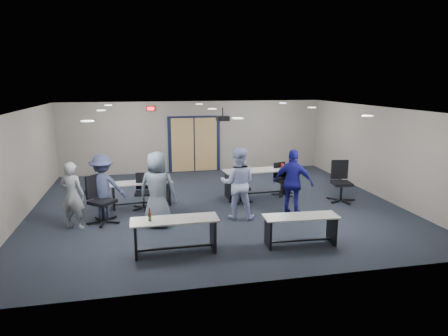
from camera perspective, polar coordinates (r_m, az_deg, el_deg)
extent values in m
plane|color=black|center=(11.33, -1.16, -5.33)|extent=(10.00, 10.00, 0.00)
cube|color=gray|center=(15.38, -4.31, 4.47)|extent=(10.00, 0.04, 2.70)
cube|color=gray|center=(6.75, 5.94, -5.66)|extent=(10.00, 0.04, 2.70)
cube|color=gray|center=(11.22, -27.15, 0.25)|extent=(0.04, 9.00, 2.70)
cube|color=gray|center=(12.88, 21.26, 2.15)|extent=(0.04, 9.00, 2.70)
cube|color=white|center=(10.82, -1.22, 8.43)|extent=(10.00, 9.00, 0.04)
cube|color=black|center=(15.40, -4.27, 3.35)|extent=(2.00, 0.06, 2.20)
cube|color=tan|center=(15.33, -5.93, 3.28)|extent=(0.85, 0.04, 2.05)
cube|color=tan|center=(15.44, -2.61, 3.40)|extent=(0.85, 0.04, 2.05)
cube|color=black|center=(15.10, -10.44, 8.36)|extent=(0.32, 0.05, 0.18)
cube|color=#FF0C0C|center=(15.07, -10.44, 8.35)|extent=(0.26, 0.02, 0.12)
cylinder|color=black|center=(11.38, -0.19, 8.01)|extent=(0.04, 0.04, 0.24)
cube|color=black|center=(11.39, -0.19, 7.11)|extent=(0.35, 0.30, 0.14)
cylinder|color=black|center=(11.25, -0.03, 7.04)|extent=(0.08, 0.03, 0.08)
cube|color=#B4B2AA|center=(8.15, -7.06, -7.34)|extent=(1.76, 0.60, 0.03)
cube|color=black|center=(8.25, -12.50, -9.95)|extent=(0.05, 0.54, 0.68)
cube|color=black|center=(8.37, -1.58, -9.32)|extent=(0.05, 0.54, 0.68)
cube|color=black|center=(8.37, -6.95, -11.23)|extent=(1.57, 0.06, 0.04)
cube|color=#B4B2AA|center=(8.64, 10.93, -6.80)|extent=(1.62, 0.62, 0.03)
cube|color=black|center=(8.55, 6.31, -9.15)|extent=(0.07, 0.49, 0.62)
cube|color=black|center=(9.00, 15.14, -8.41)|extent=(0.07, 0.49, 0.62)
cube|color=black|center=(8.83, 10.79, -10.14)|extent=(1.41, 0.13, 0.04)
cube|color=#B4B2AA|center=(11.33, -11.77, -2.04)|extent=(1.75, 0.74, 0.03)
cube|color=black|center=(11.37, -15.49, -3.97)|extent=(0.10, 0.52, 0.66)
cube|color=black|center=(11.51, -7.95, -3.44)|extent=(0.10, 0.52, 0.66)
cube|color=black|center=(11.48, -11.64, -4.85)|extent=(1.51, 0.20, 0.04)
cube|color=#B4B2AA|center=(12.01, 4.82, -0.31)|extent=(2.09, 0.78, 0.03)
cube|color=black|center=(11.85, 0.59, -2.52)|extent=(0.09, 0.63, 0.80)
cube|color=black|center=(12.43, 8.77, -1.96)|extent=(0.09, 0.63, 0.80)
cube|color=black|center=(12.18, 4.76, -3.54)|extent=(1.83, 0.14, 0.05)
cylinder|color=red|center=(12.28, 8.35, 0.28)|extent=(0.09, 0.09, 0.14)
imported|color=#92989F|center=(10.00, -20.84, -3.70)|extent=(0.69, 0.59, 1.62)
imported|color=slate|center=(9.61, -9.47, -3.04)|extent=(1.03, 0.84, 1.83)
imported|color=#C0CEFF|center=(10.05, 2.01, -2.20)|extent=(1.05, 0.92, 1.83)
imported|color=navy|center=(10.43, 9.85, -2.10)|extent=(1.08, 0.93, 1.74)
imported|color=#3B456B|center=(10.48, -16.94, -2.61)|extent=(1.11, 0.68, 1.66)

